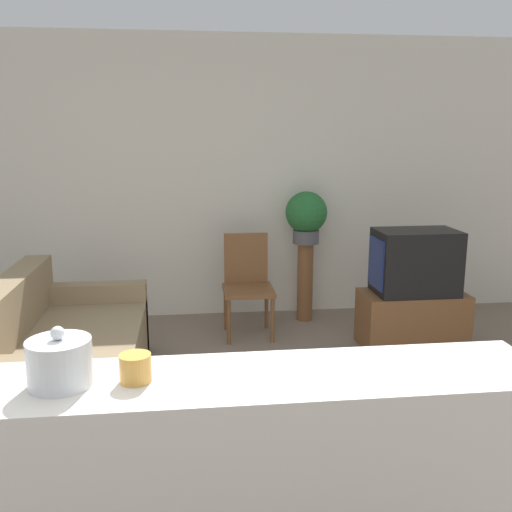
{
  "coord_description": "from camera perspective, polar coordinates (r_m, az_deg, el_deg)",
  "views": [
    {
      "loc": [
        0.01,
        -2.13,
        1.79
      ],
      "look_at": [
        0.53,
        2.17,
        0.85
      ],
      "focal_mm": 40.0,
      "sensor_mm": 36.0,
      "label": 1
    }
  ],
  "objects": [
    {
      "name": "couch",
      "position": [
        4.17,
        -18.8,
        -9.55
      ],
      "size": [
        0.95,
        1.73,
        0.83
      ],
      "color": "#847051",
      "rests_on": "ground_plane"
    },
    {
      "name": "candle_jar",
      "position": [
        2.0,
        -11.97,
        -10.9
      ],
      "size": [
        0.11,
        0.11,
        0.1
      ],
      "color": "gold",
      "rests_on": "foreground_counter"
    },
    {
      "name": "foreground_counter",
      "position": [
        2.25,
        -6.39,
        -23.36
      ],
      "size": [
        2.53,
        0.44,
        0.97
      ],
      "color": "silver",
      "rests_on": "ground_plane"
    },
    {
      "name": "wall_back",
      "position": [
        5.58,
        -6.98,
        7.61
      ],
      "size": [
        9.0,
        0.06,
        2.7
      ],
      "color": "beige",
      "rests_on": "ground_plane"
    },
    {
      "name": "tv_stand",
      "position": [
        5.04,
        15.33,
        -6.16
      ],
      "size": [
        0.87,
        0.45,
        0.47
      ],
      "color": "brown",
      "rests_on": "ground_plane"
    },
    {
      "name": "wooden_chair",
      "position": [
        5.11,
        -0.87,
        -2.45
      ],
      "size": [
        0.44,
        0.44,
        0.9
      ],
      "color": "brown",
      "rests_on": "ground_plane"
    },
    {
      "name": "decorative_bowl",
      "position": [
        2.02,
        -19.03,
        -10.01
      ],
      "size": [
        0.21,
        0.21,
        0.21
      ],
      "color": "silver",
      "rests_on": "foreground_counter"
    },
    {
      "name": "plant_stand",
      "position": [
        5.53,
        4.92,
        -2.59
      ],
      "size": [
        0.15,
        0.15,
        0.76
      ],
      "color": "brown",
      "rests_on": "ground_plane"
    },
    {
      "name": "potted_plant",
      "position": [
        5.4,
        5.05,
        4.09
      ],
      "size": [
        0.39,
        0.39,
        0.49
      ],
      "color": "#4C4C51",
      "rests_on": "plant_stand"
    },
    {
      "name": "television",
      "position": [
        4.91,
        15.59,
        -0.56
      ],
      "size": [
        0.68,
        0.43,
        0.53
      ],
      "color": "black",
      "rests_on": "tv_stand"
    }
  ]
}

